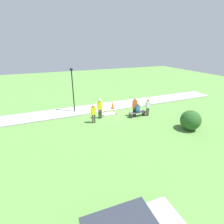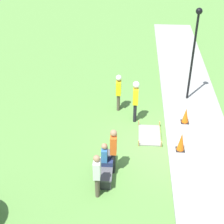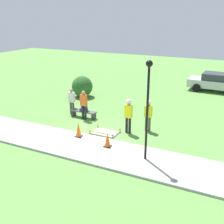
{
  "view_description": "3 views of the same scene",
  "coord_description": "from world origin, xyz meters",
  "px_view_note": "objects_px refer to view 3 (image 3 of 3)",
  "views": [
    {
      "loc": [
        6.56,
        15.55,
        6.51
      ],
      "look_at": [
        0.92,
        2.11,
        0.79
      ],
      "focal_mm": 28.0,
      "sensor_mm": 36.0,
      "label": 1
    },
    {
      "loc": [
        -10.58,
        1.49,
        8.63
      ],
      "look_at": [
        0.87,
        2.24,
        1.0
      ],
      "focal_mm": 55.0,
      "sensor_mm": 36.0,
      "label": 2
    },
    {
      "loc": [
        7.17,
        -11.66,
        6.13
      ],
      "look_at": [
        0.67,
        1.61,
        0.93
      ],
      "focal_mm": 45.0,
      "sensor_mm": 36.0,
      "label": 3
    }
  ],
  "objects_px": {
    "worker_supervisor": "(128,113)",
    "worker_assistant": "(148,113)",
    "traffic_cone_far_patch": "(107,140)",
    "lamppost_near": "(148,98)",
    "bystander_in_gray_shirt": "(72,100)",
    "park_bench": "(83,113)",
    "traffic_cone_near_patch": "(78,130)",
    "bystander_in_orange_shirt": "(84,103)",
    "parked_car_silver": "(217,82)",
    "person_seated_on_bench": "(84,105)"
  },
  "relations": [
    {
      "from": "bystander_in_orange_shirt",
      "to": "parked_car_silver",
      "type": "relative_size",
      "value": 0.4
    },
    {
      "from": "person_seated_on_bench",
      "to": "bystander_in_orange_shirt",
      "type": "bearing_deg",
      "value": -58.63
    },
    {
      "from": "traffic_cone_near_patch",
      "to": "traffic_cone_far_patch",
      "type": "distance_m",
      "value": 1.91
    },
    {
      "from": "parked_car_silver",
      "to": "worker_supervisor",
      "type": "bearing_deg",
      "value": -104.17
    },
    {
      "from": "traffic_cone_near_patch",
      "to": "person_seated_on_bench",
      "type": "height_order",
      "value": "person_seated_on_bench"
    },
    {
      "from": "traffic_cone_far_patch",
      "to": "worker_assistant",
      "type": "relative_size",
      "value": 0.39
    },
    {
      "from": "traffic_cone_near_patch",
      "to": "lamppost_near",
      "type": "bearing_deg",
      "value": -10.33
    },
    {
      "from": "traffic_cone_near_patch",
      "to": "parked_car_silver",
      "type": "distance_m",
      "value": 13.96
    },
    {
      "from": "traffic_cone_near_patch",
      "to": "park_bench",
      "type": "bearing_deg",
      "value": 116.92
    },
    {
      "from": "traffic_cone_near_patch",
      "to": "parked_car_silver",
      "type": "height_order",
      "value": "parked_car_silver"
    },
    {
      "from": "person_seated_on_bench",
      "to": "bystander_in_gray_shirt",
      "type": "height_order",
      "value": "bystander_in_gray_shirt"
    },
    {
      "from": "bystander_in_gray_shirt",
      "to": "bystander_in_orange_shirt",
      "type": "bearing_deg",
      "value": -21.11
    },
    {
      "from": "traffic_cone_near_patch",
      "to": "bystander_in_orange_shirt",
      "type": "height_order",
      "value": "bystander_in_orange_shirt"
    },
    {
      "from": "parked_car_silver",
      "to": "traffic_cone_far_patch",
      "type": "bearing_deg",
      "value": -102.34
    },
    {
      "from": "traffic_cone_far_patch",
      "to": "worker_assistant",
      "type": "xyz_separation_m",
      "value": [
        1.0,
        2.91,
        0.6
      ]
    },
    {
      "from": "traffic_cone_near_patch",
      "to": "lamppost_near",
      "type": "height_order",
      "value": "lamppost_near"
    },
    {
      "from": "worker_assistant",
      "to": "worker_supervisor",
      "type": "bearing_deg",
      "value": -138.31
    },
    {
      "from": "traffic_cone_far_patch",
      "to": "lamppost_near",
      "type": "relative_size",
      "value": 0.16
    },
    {
      "from": "worker_assistant",
      "to": "bystander_in_orange_shirt",
      "type": "xyz_separation_m",
      "value": [
        -4.07,
        -0.03,
        -0.01
      ]
    },
    {
      "from": "bystander_in_orange_shirt",
      "to": "traffic_cone_far_patch",
      "type": "bearing_deg",
      "value": -43.22
    },
    {
      "from": "traffic_cone_near_patch",
      "to": "worker_assistant",
      "type": "height_order",
      "value": "worker_assistant"
    },
    {
      "from": "traffic_cone_far_patch",
      "to": "park_bench",
      "type": "height_order",
      "value": "traffic_cone_far_patch"
    },
    {
      "from": "worker_assistant",
      "to": "parked_car_silver",
      "type": "bearing_deg",
      "value": 77.47
    },
    {
      "from": "parked_car_silver",
      "to": "worker_assistant",
      "type": "bearing_deg",
      "value": -100.89
    },
    {
      "from": "bystander_in_orange_shirt",
      "to": "bystander_in_gray_shirt",
      "type": "xyz_separation_m",
      "value": [
        -1.17,
        0.45,
        -0.08
      ]
    },
    {
      "from": "park_bench",
      "to": "bystander_in_orange_shirt",
      "type": "xyz_separation_m",
      "value": [
        0.18,
        -0.22,
        0.71
      ]
    },
    {
      "from": "worker_supervisor",
      "to": "bystander_in_gray_shirt",
      "type": "xyz_separation_m",
      "value": [
        -4.4,
        1.18,
        -0.22
      ]
    },
    {
      "from": "worker_supervisor",
      "to": "worker_assistant",
      "type": "relative_size",
      "value": 1.1
    },
    {
      "from": "lamppost_near",
      "to": "parked_car_silver",
      "type": "xyz_separation_m",
      "value": [
        1.3,
        13.67,
        -2.11
      ]
    },
    {
      "from": "person_seated_on_bench",
      "to": "worker_supervisor",
      "type": "relative_size",
      "value": 0.46
    },
    {
      "from": "traffic_cone_far_patch",
      "to": "lamppost_near",
      "type": "height_order",
      "value": "lamppost_near"
    },
    {
      "from": "park_bench",
      "to": "parked_car_silver",
      "type": "xyz_separation_m",
      "value": [
        6.58,
        10.23,
        0.46
      ]
    },
    {
      "from": "park_bench",
      "to": "worker_assistant",
      "type": "bearing_deg",
      "value": -2.64
    },
    {
      "from": "traffic_cone_far_patch",
      "to": "park_bench",
      "type": "relative_size",
      "value": 0.41
    },
    {
      "from": "traffic_cone_near_patch",
      "to": "person_seated_on_bench",
      "type": "relative_size",
      "value": 0.88
    },
    {
      "from": "worker_supervisor",
      "to": "lamppost_near",
      "type": "relative_size",
      "value": 0.44
    },
    {
      "from": "traffic_cone_near_patch",
      "to": "person_seated_on_bench",
      "type": "xyz_separation_m",
      "value": [
        -1.36,
        2.77,
        0.31
      ]
    },
    {
      "from": "worker_assistant",
      "to": "bystander_in_gray_shirt",
      "type": "height_order",
      "value": "worker_assistant"
    },
    {
      "from": "worker_supervisor",
      "to": "worker_assistant",
      "type": "distance_m",
      "value": 1.14
    },
    {
      "from": "park_bench",
      "to": "lamppost_near",
      "type": "bearing_deg",
      "value": -33.04
    },
    {
      "from": "worker_assistant",
      "to": "bystander_in_gray_shirt",
      "type": "bearing_deg",
      "value": 175.34
    },
    {
      "from": "park_bench",
      "to": "worker_supervisor",
      "type": "bearing_deg",
      "value": -15.6
    },
    {
      "from": "park_bench",
      "to": "lamppost_near",
      "type": "relative_size",
      "value": 0.38
    },
    {
      "from": "traffic_cone_far_patch",
      "to": "parked_car_silver",
      "type": "height_order",
      "value": "parked_car_silver"
    },
    {
      "from": "bystander_in_gray_shirt",
      "to": "parked_car_silver",
      "type": "bearing_deg",
      "value": 52.89
    },
    {
      "from": "traffic_cone_far_patch",
      "to": "park_bench",
      "type": "bearing_deg",
      "value": 136.33
    },
    {
      "from": "traffic_cone_far_patch",
      "to": "worker_supervisor",
      "type": "height_order",
      "value": "worker_supervisor"
    },
    {
      "from": "bystander_in_orange_shirt",
      "to": "lamppost_near",
      "type": "bearing_deg",
      "value": -32.23
    },
    {
      "from": "traffic_cone_near_patch",
      "to": "bystander_in_gray_shirt",
      "type": "distance_m",
      "value": 3.82
    },
    {
      "from": "person_seated_on_bench",
      "to": "parked_car_silver",
      "type": "bearing_deg",
      "value": 57.22
    }
  ]
}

